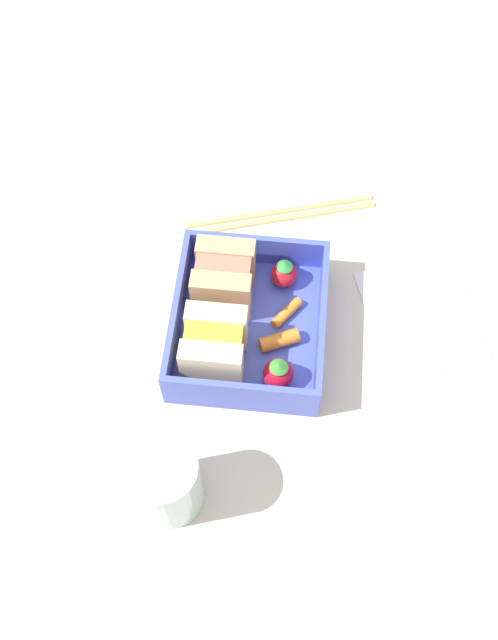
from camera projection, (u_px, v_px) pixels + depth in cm
name	position (u px, v px, depth cm)	size (l,w,h in cm)	color
ground_plane	(249.00, 337.00, 72.98)	(120.00, 120.00, 2.00)	beige
bento_tray	(249.00, 330.00, 71.57)	(16.79, 14.69, 1.20)	#4858C6
bento_rim	(249.00, 318.00, 69.29)	(16.79, 14.69, 4.01)	#4858C6
sandwich_left	(214.00, 345.00, 66.92)	(6.09, 5.80, 5.64)	beige
sandwich_center_left	(224.00, 278.00, 70.50)	(6.09, 5.80, 5.64)	tan
strawberry_left	(278.00, 373.00, 66.87)	(2.96, 2.96, 3.56)	red
carrot_stick_left	(279.00, 340.00, 69.51)	(1.49, 1.49, 3.89)	orange
carrot_stick_far_left	(287.00, 313.00, 71.24)	(1.04, 1.04, 3.73)	orange
strawberry_far_left	(284.00, 273.00, 72.33)	(2.75, 2.75, 3.35)	red
chopstick_pair	(281.00, 214.00, 78.86)	(7.78, 20.77, 0.70)	#D7B46A
drinking_glass	(167.00, 483.00, 60.33)	(5.90, 5.90, 8.65)	silver
folded_napkin	(421.00, 315.00, 72.89)	(12.71, 10.60, 0.40)	silver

